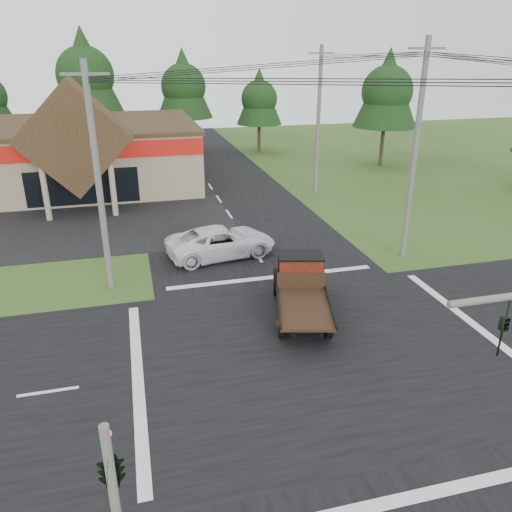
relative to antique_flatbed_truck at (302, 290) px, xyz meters
name	(u,v)px	position (x,y,z in m)	size (l,w,h in m)	color
ground	(322,352)	(-0.15, -2.90, -1.23)	(120.00, 120.00, 0.00)	#314B1A
road_ns	(322,351)	(-0.15, -2.90, -1.22)	(12.00, 120.00, 0.02)	black
road_ew	(322,351)	(-0.15, -2.90, -1.22)	(120.00, 12.00, 0.02)	black
parking_apron	(20,226)	(-14.15, 16.10, -1.22)	(28.00, 14.00, 0.02)	black
cvs_building	(14,155)	(-15.85, 26.67, 1.54)	(30.40, 18.20, 9.19)	#978A66
traffic_signal_corner	(109,455)	(-7.65, -10.22, 2.29)	(0.53, 2.48, 4.40)	#595651
utility_pole_nw	(98,180)	(-8.15, 5.10, 4.15)	(2.00, 0.30, 10.50)	#595651
utility_pole_ne	(415,152)	(7.85, 5.10, 4.66)	(2.00, 0.30, 11.50)	#595651
utility_pole_n	(318,121)	(7.85, 19.10, 4.51)	(2.00, 0.30, 11.20)	#595651
tree_row_c	(85,72)	(-10.15, 38.10, 7.49)	(7.28, 7.28, 13.13)	#332316
tree_row_d	(183,84)	(-0.15, 39.10, 6.14)	(6.16, 6.16, 11.11)	#332316
tree_row_e	(259,97)	(7.85, 37.10, 4.80)	(5.04, 5.04, 9.09)	#332316
tree_side_ne	(387,89)	(17.85, 27.10, 6.14)	(6.16, 6.16, 11.11)	#332316
antique_flatbed_truck	(302,290)	(0.00, 0.00, 0.00)	(2.25, 5.90, 2.47)	#52120B
white_pickup	(221,242)	(-2.11, 7.67, -0.38)	(2.83, 6.14, 1.71)	white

